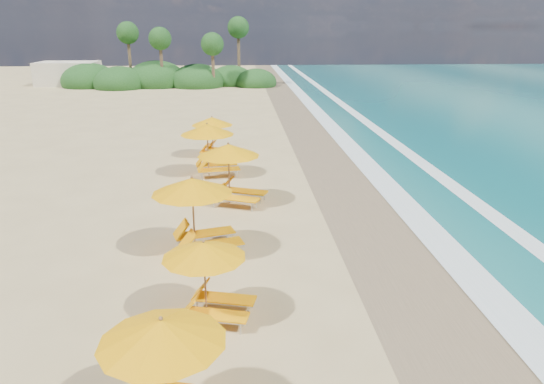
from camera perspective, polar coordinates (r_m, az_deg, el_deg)
ground at (r=18.79m, az=-0.00°, el=-3.48°), size 160.00×160.00×0.00m
wet_sand at (r=19.44m, az=11.86°, el=-3.11°), size 4.00×160.00×0.01m
surf_foam at (r=20.32m, az=19.23°, el=-2.76°), size 4.00×160.00×0.01m
station_0 at (r=9.47m, az=-10.95°, el=-18.79°), size 2.81×2.71×2.27m
station_1 at (r=12.57m, az=-6.84°, el=-9.25°), size 2.56×2.47×2.07m
station_2 at (r=16.11m, az=-8.15°, el=-1.97°), size 3.22×3.13×2.56m
station_3 at (r=20.49m, az=-4.35°, el=2.51°), size 3.29×3.24×2.54m
station_4 at (r=24.59m, az=-6.75°, el=5.14°), size 3.06×2.90×2.59m
station_5 at (r=28.14m, az=-6.37°, el=6.44°), size 2.96×2.92×2.29m
treeline at (r=63.84m, az=-11.93°, el=12.40°), size 25.80×8.80×9.74m
beach_building at (r=68.90m, az=-21.87°, el=12.24°), size 7.00×5.00×2.80m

